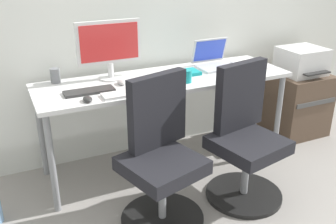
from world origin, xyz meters
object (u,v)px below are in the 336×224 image
(office_chair_right, at_px, (244,139))
(printer, at_px, (302,61))
(office_chair_left, at_px, (161,159))
(side_cabinet, at_px, (296,103))
(open_laptop, at_px, (214,60))
(coffee_mug, at_px, (186,76))
(desktop_monitor, at_px, (109,46))

(office_chair_right, height_order, printer, office_chair_right)
(office_chair_left, height_order, side_cabinet, office_chair_left)
(office_chair_left, xyz_separation_m, printer, (1.69, 0.63, 0.28))
(open_laptop, relative_size, coffee_mug, 3.37)
(desktop_monitor, xyz_separation_m, open_laptop, (0.87, -0.05, -0.20))
(office_chair_right, height_order, side_cabinet, office_chair_right)
(side_cabinet, relative_size, desktop_monitor, 1.21)
(office_chair_right, relative_size, coffee_mug, 10.22)
(printer, bearing_deg, open_laptop, 175.62)
(side_cabinet, distance_m, desktop_monitor, 1.89)
(office_chair_left, xyz_separation_m, desktop_monitor, (-0.07, 0.75, 0.57))
(desktop_monitor, bearing_deg, side_cabinet, -3.82)
(office_chair_right, relative_size, printer, 2.35)
(printer, distance_m, open_laptop, 0.90)
(office_chair_left, relative_size, printer, 2.35)
(office_chair_left, relative_size, side_cabinet, 1.61)
(printer, xyz_separation_m, coffee_mug, (-1.28, -0.19, 0.09))
(desktop_monitor, bearing_deg, coffee_mug, -33.51)
(desktop_monitor, height_order, open_laptop, desktop_monitor)
(desktop_monitor, xyz_separation_m, coffee_mug, (0.47, -0.31, -0.20))
(office_chair_right, height_order, open_laptop, open_laptop)
(desktop_monitor, relative_size, open_laptop, 1.55)
(side_cabinet, bearing_deg, office_chair_left, -159.47)
(coffee_mug, bearing_deg, desktop_monitor, 146.49)
(open_laptop, bearing_deg, side_cabinet, -4.32)
(printer, height_order, coffee_mug, coffee_mug)
(printer, bearing_deg, desktop_monitor, 176.15)
(printer, xyz_separation_m, open_laptop, (-0.89, 0.07, 0.09))
(office_chair_left, bearing_deg, printer, 20.50)
(office_chair_right, bearing_deg, desktop_monitor, 133.40)
(office_chair_left, bearing_deg, open_laptop, 41.26)
(desktop_monitor, height_order, coffee_mug, desktop_monitor)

